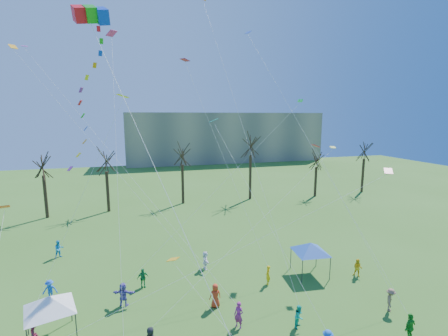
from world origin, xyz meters
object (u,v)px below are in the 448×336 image
object	(u,v)px
canopy_tent_blue	(310,248)
canopy_tent_white	(49,303)
distant_building	(225,137)
big_box_kite	(93,100)

from	to	relation	value
canopy_tent_blue	canopy_tent_white	bearing A→B (deg)	-171.74
distant_building	canopy_tent_blue	size ratio (longest dim) A/B	15.34
canopy_tent_white	distant_building	bearing A→B (deg)	66.18
big_box_kite	canopy_tent_blue	size ratio (longest dim) A/B	5.41
canopy_tent_white	canopy_tent_blue	bearing A→B (deg)	8.26
distant_building	canopy_tent_blue	distance (m)	72.71
big_box_kite	canopy_tent_white	distance (m)	12.95
distant_building	canopy_tent_white	distance (m)	81.43
distant_building	canopy_tent_white	xyz separation A→B (m)	(-32.83, -74.35, -4.99)
distant_building	canopy_tent_blue	bearing A→B (deg)	-100.05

